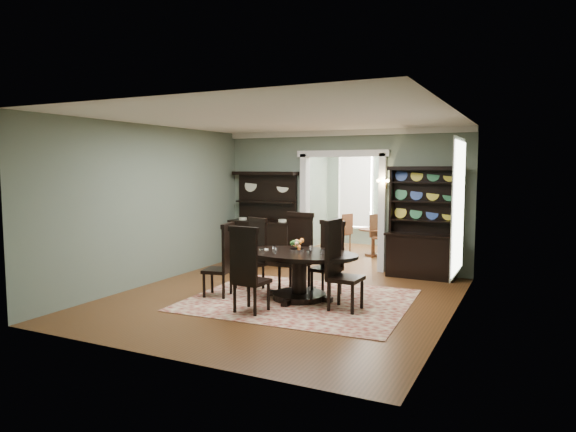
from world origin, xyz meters
name	(u,v)px	position (x,y,z in m)	size (l,w,h in m)	color
room	(282,205)	(0.00, 0.04, 1.58)	(5.51, 6.01, 3.01)	brown
parlor	(376,194)	(0.00, 5.53, 1.52)	(3.51, 3.50, 3.01)	brown
doorway_trim	(343,194)	(0.00, 3.00, 1.62)	(2.08, 0.25, 2.57)	silver
right_window	(458,206)	(2.69, 0.93, 1.60)	(0.15, 1.47, 2.12)	white
wall_sconce	(384,183)	(0.95, 2.85, 1.89)	(0.27, 0.21, 0.21)	#B27A2F
rug	(300,300)	(0.33, 0.04, 0.01)	(3.52, 2.95, 0.01)	maroon
dining_table	(299,267)	(0.29, 0.11, 0.55)	(2.04, 1.90, 0.80)	black
centerpiece	(297,248)	(0.22, 0.17, 0.85)	(1.21, 0.78, 0.20)	white
chair_far_left	(254,251)	(-0.79, 0.48, 0.68)	(0.61, 0.59, 1.29)	black
chair_far_mid	(298,249)	(-0.02, 0.71, 0.73)	(0.55, 0.53, 1.40)	black
chair_far_right	(330,256)	(0.61, 0.66, 0.68)	(0.54, 0.52, 1.29)	black
chair_end_left	(223,258)	(-0.94, -0.30, 0.67)	(0.53, 0.55, 1.27)	black
chair_end_right	(339,263)	(1.09, -0.18, 0.74)	(0.52, 0.55, 1.40)	black
chair_near	(247,268)	(-0.06, -1.01, 0.70)	(0.53, 0.51, 1.34)	black
sideboard	(264,231)	(-1.82, 2.75, 0.74)	(1.61, 0.60, 2.11)	black
welsh_dresser	(422,237)	(1.78, 2.76, 0.81)	(1.44, 0.55, 2.22)	black
parlor_table	(373,238)	(0.17, 4.79, 0.44)	(0.73, 0.73, 0.68)	brown
parlor_chair_left	(344,232)	(-0.65, 4.94, 0.54)	(0.49, 0.48, 1.01)	brown
parlor_chair_right	(379,235)	(0.39, 4.55, 0.57)	(0.50, 0.50, 1.06)	brown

